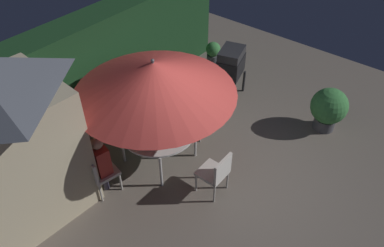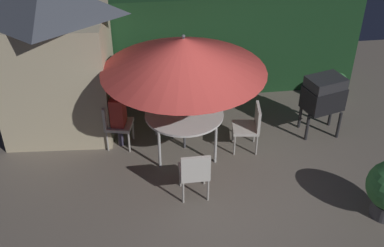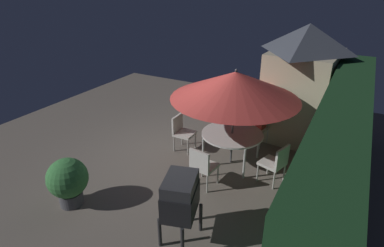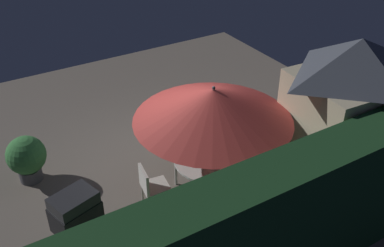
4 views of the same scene
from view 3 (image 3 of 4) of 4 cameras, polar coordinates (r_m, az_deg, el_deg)
name	(u,v)px [view 3 (image 3 of 4)]	position (r m, az deg, el deg)	size (l,w,h in m)	color
ground_plane	(173,157)	(7.72, -3.47, -6.13)	(11.00, 11.00, 0.00)	#6B6056
hedge_backdrop	(336,153)	(6.28, 24.66, -4.97)	(6.97, 0.75, 2.18)	#193D1E
garden_shed	(302,82)	(8.75, 19.34, 7.20)	(2.17, 1.83, 2.98)	#C6B793
patio_table	(232,135)	(7.24, 7.31, -2.11)	(1.40, 1.40, 0.76)	white
patio_umbrella	(235,85)	(6.78, 7.86, 6.92)	(2.80, 2.80, 2.26)	#4C4C51
bbq_grill	(180,197)	(5.08, -2.14, -13.16)	(0.81, 0.68, 1.20)	black
chair_near_shed	(260,125)	(8.33, 12.17, -0.19)	(0.55, 0.55, 0.90)	silver
chair_far_side	(182,130)	(7.83, -1.89, -1.27)	(0.46, 0.47, 0.90)	silver
chair_toward_hedge	(203,165)	(6.44, 1.93, -7.54)	(0.52, 0.52, 0.90)	silver
chair_toward_house	(276,162)	(6.77, 15.01, -6.73)	(0.58, 0.58, 0.90)	silver
potted_plant_by_grill	(68,180)	(6.40, -21.61, -9.54)	(0.76, 0.76, 0.97)	#4C4C51
person_in_red	(259,116)	(8.15, 12.04, 1.29)	(0.31, 0.38, 1.26)	#CC3D33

